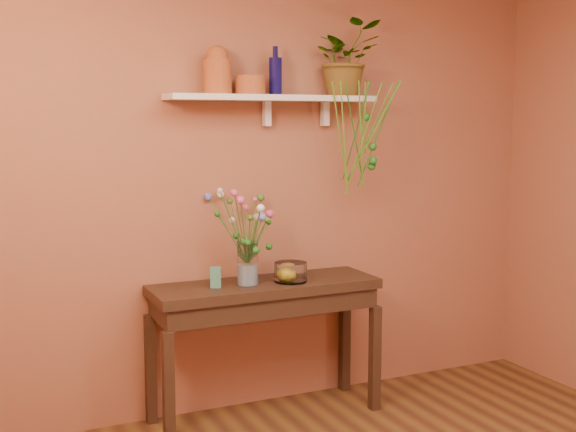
{
  "coord_description": "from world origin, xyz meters",
  "views": [
    {
      "loc": [
        -1.76,
        -2.25,
        1.79
      ],
      "look_at": [
        0.0,
        1.55,
        1.25
      ],
      "focal_mm": 46.59,
      "sensor_mm": 36.0,
      "label": 1
    }
  ],
  "objects_px": {
    "glass_bowl": "(291,273)",
    "glass_vase": "(248,266)",
    "sideboard": "(265,302)",
    "terracotta_jug": "(217,71)",
    "blue_bottle": "(275,75)",
    "spider_plant": "(346,59)",
    "bouquet": "(247,218)"
  },
  "relations": [
    {
      "from": "blue_bottle",
      "to": "spider_plant",
      "type": "xyz_separation_m",
      "value": [
        0.47,
        -0.01,
        0.11
      ]
    },
    {
      "from": "spider_plant",
      "to": "glass_vase",
      "type": "xyz_separation_m",
      "value": [
        -0.72,
        -0.14,
        -1.23
      ]
    },
    {
      "from": "glass_bowl",
      "to": "blue_bottle",
      "type": "bearing_deg",
      "value": 94.57
    },
    {
      "from": "terracotta_jug",
      "to": "spider_plant",
      "type": "relative_size",
      "value": 0.6
    },
    {
      "from": "sideboard",
      "to": "spider_plant",
      "type": "xyz_separation_m",
      "value": [
        0.6,
        0.12,
        1.46
      ]
    },
    {
      "from": "bouquet",
      "to": "glass_bowl",
      "type": "xyz_separation_m",
      "value": [
        0.26,
        -0.05,
        -0.34
      ]
    },
    {
      "from": "sideboard",
      "to": "glass_vase",
      "type": "height_order",
      "value": "glass_vase"
    },
    {
      "from": "glass_vase",
      "to": "glass_bowl",
      "type": "xyz_separation_m",
      "value": [
        0.26,
        -0.04,
        -0.05
      ]
    },
    {
      "from": "sideboard",
      "to": "glass_bowl",
      "type": "relative_size",
      "value": 7.02
    },
    {
      "from": "spider_plant",
      "to": "bouquet",
      "type": "bearing_deg",
      "value": -170.1
    },
    {
      "from": "blue_bottle",
      "to": "spider_plant",
      "type": "distance_m",
      "value": 0.49
    },
    {
      "from": "sideboard",
      "to": "terracotta_jug",
      "type": "distance_m",
      "value": 1.39
    },
    {
      "from": "spider_plant",
      "to": "bouquet",
      "type": "height_order",
      "value": "spider_plant"
    },
    {
      "from": "sideboard",
      "to": "bouquet",
      "type": "xyz_separation_m",
      "value": [
        -0.12,
        -0.01,
        0.51
      ]
    },
    {
      "from": "bouquet",
      "to": "terracotta_jug",
      "type": "bearing_deg",
      "value": 135.44
    },
    {
      "from": "glass_bowl",
      "to": "glass_vase",
      "type": "bearing_deg",
      "value": 171.61
    },
    {
      "from": "bouquet",
      "to": "glass_vase",
      "type": "bearing_deg",
      "value": -99.04
    },
    {
      "from": "glass_bowl",
      "to": "terracotta_jug",
      "type": "bearing_deg",
      "value": 155.52
    },
    {
      "from": "sideboard",
      "to": "spider_plant",
      "type": "bearing_deg",
      "value": 11.26
    },
    {
      "from": "glass_vase",
      "to": "blue_bottle",
      "type": "bearing_deg",
      "value": 30.8
    },
    {
      "from": "blue_bottle",
      "to": "glass_bowl",
      "type": "height_order",
      "value": "blue_bottle"
    },
    {
      "from": "bouquet",
      "to": "glass_bowl",
      "type": "height_order",
      "value": "bouquet"
    },
    {
      "from": "spider_plant",
      "to": "sideboard",
      "type": "bearing_deg",
      "value": -168.74
    },
    {
      "from": "sideboard",
      "to": "glass_bowl",
      "type": "distance_m",
      "value": 0.23
    },
    {
      "from": "spider_plant",
      "to": "bouquet",
      "type": "distance_m",
      "value": 1.19
    },
    {
      "from": "spider_plant",
      "to": "glass_bowl",
      "type": "height_order",
      "value": "spider_plant"
    },
    {
      "from": "glass_vase",
      "to": "glass_bowl",
      "type": "relative_size",
      "value": 1.31
    },
    {
      "from": "terracotta_jug",
      "to": "glass_vase",
      "type": "bearing_deg",
      "value": -47.74
    },
    {
      "from": "bouquet",
      "to": "glass_bowl",
      "type": "bearing_deg",
      "value": -11.13
    },
    {
      "from": "sideboard",
      "to": "terracotta_jug",
      "type": "bearing_deg",
      "value": 153.82
    },
    {
      "from": "spider_plant",
      "to": "terracotta_jug",
      "type": "bearing_deg",
      "value": -179.96
    },
    {
      "from": "terracotta_jug",
      "to": "bouquet",
      "type": "relative_size",
      "value": 0.56
    }
  ]
}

